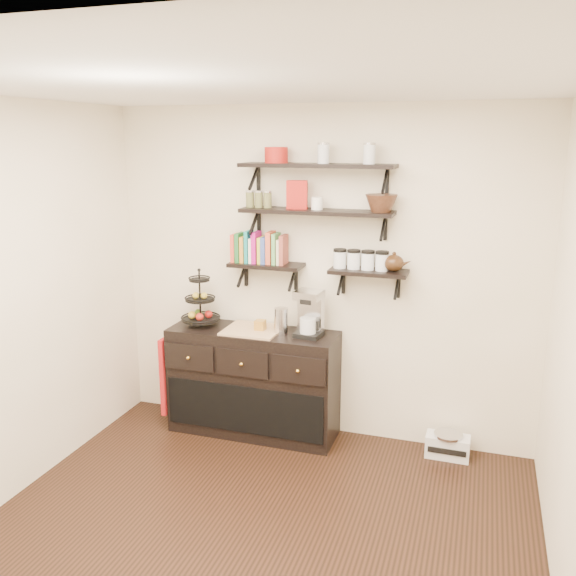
# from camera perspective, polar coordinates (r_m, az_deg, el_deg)

# --- Properties ---
(floor) EXTENTS (3.50, 3.50, 0.00)m
(floor) POSITION_cam_1_polar(r_m,az_deg,el_deg) (4.01, -4.37, -23.63)
(floor) COLOR black
(floor) RESTS_ON ground
(ceiling) EXTENTS (3.50, 3.50, 0.02)m
(ceiling) POSITION_cam_1_polar(r_m,az_deg,el_deg) (3.19, -5.29, 18.54)
(ceiling) COLOR white
(ceiling) RESTS_ON back_wall
(back_wall) EXTENTS (3.50, 0.02, 2.70)m
(back_wall) POSITION_cam_1_polar(r_m,az_deg,el_deg) (4.96, 3.01, 1.18)
(back_wall) COLOR white
(back_wall) RESTS_ON ground
(shelf_top) EXTENTS (1.20, 0.27, 0.23)m
(shelf_top) POSITION_cam_1_polar(r_m,az_deg,el_deg) (4.72, 2.73, 11.34)
(shelf_top) COLOR black
(shelf_top) RESTS_ON back_wall
(shelf_mid) EXTENTS (1.20, 0.27, 0.23)m
(shelf_mid) POSITION_cam_1_polar(r_m,az_deg,el_deg) (4.75, 2.68, 7.12)
(shelf_mid) COLOR black
(shelf_mid) RESTS_ON back_wall
(shelf_low_left) EXTENTS (0.60, 0.25, 0.23)m
(shelf_low_left) POSITION_cam_1_polar(r_m,az_deg,el_deg) (4.96, -2.02, 2.10)
(shelf_low_left) COLOR black
(shelf_low_left) RESTS_ON back_wall
(shelf_low_right) EXTENTS (0.60, 0.25, 0.23)m
(shelf_low_right) POSITION_cam_1_polar(r_m,az_deg,el_deg) (4.74, 7.56, 1.45)
(shelf_low_right) COLOR black
(shelf_low_right) RESTS_ON back_wall
(cookbooks) EXTENTS (0.43, 0.15, 0.26)m
(cookbooks) POSITION_cam_1_polar(r_m,az_deg,el_deg) (4.95, -2.62, 3.69)
(cookbooks) COLOR #D4412D
(cookbooks) RESTS_ON shelf_low_left
(glass_canisters) EXTENTS (0.43, 0.10, 0.13)m
(glass_canisters) POSITION_cam_1_polar(r_m,az_deg,el_deg) (4.74, 6.82, 2.53)
(glass_canisters) COLOR silver
(glass_canisters) RESTS_ON shelf_low_right
(sideboard) EXTENTS (1.40, 0.50, 0.92)m
(sideboard) POSITION_cam_1_polar(r_m,az_deg,el_deg) (5.17, -3.25, -8.74)
(sideboard) COLOR black
(sideboard) RESTS_ON floor
(fruit_stand) EXTENTS (0.32, 0.32, 0.47)m
(fruit_stand) POSITION_cam_1_polar(r_m,az_deg,el_deg) (5.15, -8.17, -1.77)
(fruit_stand) COLOR black
(fruit_stand) RESTS_ON sideboard
(candle) EXTENTS (0.08, 0.08, 0.08)m
(candle) POSITION_cam_1_polar(r_m,az_deg,el_deg) (4.98, -2.62, -3.48)
(candle) COLOR #A27125
(candle) RESTS_ON sideboard
(coffee_maker) EXTENTS (0.23, 0.22, 0.38)m
(coffee_maker) POSITION_cam_1_polar(r_m,az_deg,el_deg) (4.84, 2.03, -2.45)
(coffee_maker) COLOR black
(coffee_maker) RESTS_ON sideboard
(thermal_carafe) EXTENTS (0.11, 0.11, 0.22)m
(thermal_carafe) POSITION_cam_1_polar(r_m,az_deg,el_deg) (4.88, -0.65, -3.14)
(thermal_carafe) COLOR silver
(thermal_carafe) RESTS_ON sideboard
(apron) EXTENTS (0.04, 0.29, 0.67)m
(apron) POSITION_cam_1_polar(r_m,az_deg,el_deg) (5.37, -11.00, -7.81)
(apron) COLOR #A61211
(apron) RESTS_ON sideboard
(radio) EXTENTS (0.34, 0.23, 0.20)m
(radio) POSITION_cam_1_polar(r_m,az_deg,el_deg) (5.08, 14.71, -14.06)
(radio) COLOR silver
(radio) RESTS_ON floor
(recipe_box) EXTENTS (0.17, 0.09, 0.22)m
(recipe_box) POSITION_cam_1_polar(r_m,az_deg,el_deg) (4.78, 0.84, 8.72)
(recipe_box) COLOR #9F1812
(recipe_box) RESTS_ON shelf_mid
(walnut_bowl) EXTENTS (0.24, 0.24, 0.13)m
(walnut_bowl) POSITION_cam_1_polar(r_m,az_deg,el_deg) (4.63, 8.71, 7.84)
(walnut_bowl) COLOR black
(walnut_bowl) RESTS_ON shelf_mid
(ramekins) EXTENTS (0.09, 0.09, 0.10)m
(ramekins) POSITION_cam_1_polar(r_m,az_deg,el_deg) (4.74, 2.74, 7.91)
(ramekins) COLOR white
(ramekins) RESTS_ON shelf_mid
(teapot) EXTENTS (0.21, 0.17, 0.15)m
(teapot) POSITION_cam_1_polar(r_m,az_deg,el_deg) (4.69, 9.88, 2.45)
(teapot) COLOR #331F0F
(teapot) RESTS_ON shelf_low_right
(red_pot) EXTENTS (0.18, 0.18, 0.12)m
(red_pot) POSITION_cam_1_polar(r_m,az_deg,el_deg) (4.81, -1.11, 12.34)
(red_pot) COLOR #9F1812
(red_pot) RESTS_ON shelf_top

